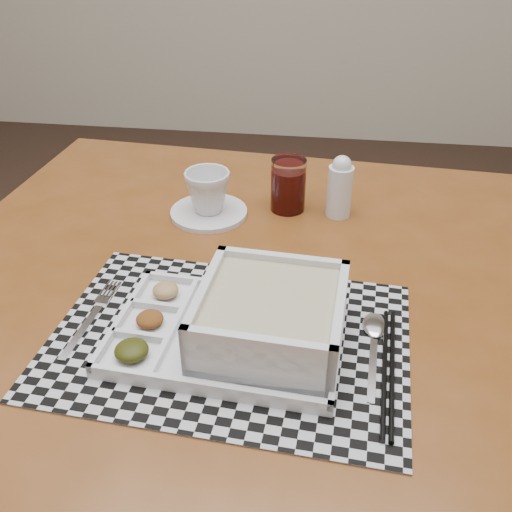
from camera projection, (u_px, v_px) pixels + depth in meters
The scene contains 11 objects.
floor at pixel (93, 460), 1.61m from camera, with size 5.00×5.00×0.00m, color #322119.
dining_table at pixel (239, 331), 0.95m from camera, with size 1.16×1.16×0.82m.
placemat at pixel (229, 339), 0.81m from camera, with size 0.50×0.35×0.00m, color #B0B0B8.
serving_tray at pixel (258, 323), 0.79m from camera, with size 0.33×0.24×0.09m.
fork at pixel (91, 316), 0.85m from camera, with size 0.03×0.19×0.00m.
spoon at pixel (375, 331), 0.82m from camera, with size 0.04×0.18×0.01m.
chopsticks at pixel (388, 369), 0.75m from camera, with size 0.03×0.24×0.01m.
saucer at pixel (209, 213), 1.11m from camera, with size 0.15×0.15×0.01m, color silver.
cup at pixel (208, 192), 1.09m from camera, with size 0.09×0.09×0.08m, color silver.
juice_glass at pixel (288, 187), 1.11m from camera, with size 0.07×0.07×0.10m.
creamer_bottle at pixel (340, 187), 1.08m from camera, with size 0.05×0.05×0.12m.
Camera 1 is at (0.59, -0.95, 1.36)m, focal length 40.00 mm.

